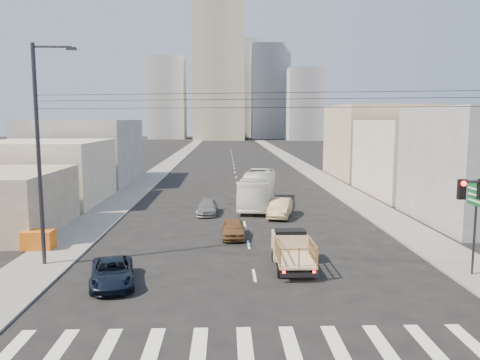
{
  "coord_description": "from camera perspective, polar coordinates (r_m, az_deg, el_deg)",
  "views": [
    {
      "loc": [
        -1.47,
        -21.36,
        8.01
      ],
      "look_at": [
        -0.38,
        13.61,
        3.5
      ],
      "focal_mm": 35.0,
      "sensor_mm": 36.0,
      "label": 1
    }
  ],
  "objects": [
    {
      "name": "midrise_back",
      "position": [
        221.93,
        0.14,
        10.95
      ],
      "size": [
        18.0,
        18.0,
        44.0
      ],
      "primitive_type": "cube",
      "color": "gray",
      "rests_on": "ground"
    },
    {
      "name": "sidewalk_right",
      "position": [
        92.65,
        6.42,
        2.37
      ],
      "size": [
        3.5,
        180.0,
        0.12
      ],
      "primitive_type": "cube",
      "color": "slate",
      "rests_on": "ground"
    },
    {
      "name": "midrise_east",
      "position": [
        189.09,
        7.89,
        9.09
      ],
      "size": [
        14.0,
        14.0,
        28.0
      ],
      "primitive_type": "cube",
      "color": "gray",
      "rests_on": "ground"
    },
    {
      "name": "bldg_left_mid",
      "position": [
        48.88,
        -22.8,
        0.89
      ],
      "size": [
        11.0,
        12.0,
        6.0
      ],
      "primitive_type": "cube",
      "color": "#BDB198",
      "rests_on": "ground"
    },
    {
      "name": "lane_dashes",
      "position": [
        74.8,
        -0.66,
        1.2
      ],
      "size": [
        0.15,
        104.0,
        0.01
      ],
      "color": "silver",
      "rests_on": "ground"
    },
    {
      "name": "sedan_brown",
      "position": [
        32.12,
        -0.82,
        -5.9
      ],
      "size": [
        1.57,
        3.83,
        1.3
      ],
      "primitive_type": "imported",
      "rotation": [
        0.0,
        0.0,
        0.01
      ],
      "color": "brown",
      "rests_on": "ground"
    },
    {
      "name": "midrise_nw",
      "position": [
        203.04,
        -8.86,
        9.79
      ],
      "size": [
        15.0,
        15.0,
        34.0
      ],
      "primitive_type": "cube",
      "color": "gray",
      "rests_on": "ground"
    },
    {
      "name": "ground",
      "position": [
        22.86,
        2.07,
        -13.17
      ],
      "size": [
        420.0,
        420.0,
        0.0
      ],
      "primitive_type": "plane",
      "color": "black",
      "rests_on": "ground"
    },
    {
      "name": "sedan_grey",
      "position": [
        40.06,
        -4.01,
        -3.35
      ],
      "size": [
        1.79,
        4.12,
        1.18
      ],
      "primitive_type": "imported",
      "rotation": [
        0.0,
        0.0,
        -0.04
      ],
      "color": "slate",
      "rests_on": "ground"
    },
    {
      "name": "sidewalk_left",
      "position": [
        92.28,
        -8.19,
        2.32
      ],
      "size": [
        3.5,
        180.0,
        0.12
      ],
      "primitive_type": "cube",
      "color": "slate",
      "rests_on": "ground"
    },
    {
      "name": "flatbed_pickup",
      "position": [
        25.81,
        6.38,
        -8.24
      ],
      "size": [
        1.95,
        4.41,
        1.9
      ],
      "color": "#D1B48C",
      "rests_on": "ground"
    },
    {
      "name": "midrise_ne",
      "position": [
        207.62,
        3.65,
        10.64
      ],
      "size": [
        16.0,
        16.0,
        40.0
      ],
      "primitive_type": "cube",
      "color": "gray",
      "rests_on": "ground"
    },
    {
      "name": "bldg_right_far",
      "position": [
        68.86,
        16.43,
        4.54
      ],
      "size": [
        12.0,
        16.0,
        10.0
      ],
      "primitive_type": "cube",
      "color": "gray",
      "rests_on": "ground"
    },
    {
      "name": "crosswalk",
      "position": [
        17.38,
        3.55,
        -20.08
      ],
      "size": [
        18.59,
        3.8,
        0.01
      ],
      "color": "silver",
      "rests_on": "ground"
    },
    {
      "name": "crate_stack",
      "position": [
        31.54,
        -23.35,
        -6.69
      ],
      "size": [
        1.8,
        1.2,
        1.14
      ],
      "color": "orange",
      "rests_on": "sidewalk_left"
    },
    {
      "name": "overhead_wires",
      "position": [
        22.92,
        1.92,
        9.74
      ],
      "size": [
        23.01,
        5.02,
        0.72
      ],
      "color": "black",
      "rests_on": "ground"
    },
    {
      "name": "bldg_right_mid",
      "position": [
        53.78,
        21.19,
        2.57
      ],
      "size": [
        11.0,
        14.0,
        8.0
      ],
      "primitive_type": "cube",
      "color": "#BDB198",
      "rests_on": "ground"
    },
    {
      "name": "green_sign",
      "position": [
        26.46,
        26.79,
        -2.73
      ],
      "size": [
        0.18,
        1.6,
        5.0
      ],
      "color": "#2D2D33",
      "rests_on": "ground"
    },
    {
      "name": "bldg_left_far",
      "position": [
        63.12,
        -18.42,
        3.33
      ],
      "size": [
        12.0,
        16.0,
        8.0
      ],
      "primitive_type": "cube",
      "color": "gray",
      "rests_on": "ground"
    },
    {
      "name": "navy_pickup",
      "position": [
        24.09,
        -15.32,
        -10.81
      ],
      "size": [
        2.96,
        4.74,
        1.22
      ],
      "primitive_type": "imported",
      "rotation": [
        0.0,
        0.0,
        0.22
      ],
      "color": "black",
      "rests_on": "ground"
    },
    {
      "name": "sedan_tan",
      "position": [
        39.01,
        4.91,
        -3.38
      ],
      "size": [
        2.7,
        4.9,
        1.53
      ],
      "primitive_type": "imported",
      "rotation": [
        0.0,
        0.0,
        -0.25
      ],
      "color": "tan",
      "rests_on": "ground"
    },
    {
      "name": "city_bus",
      "position": [
        43.92,
        2.23,
        -1.09
      ],
      "size": [
        4.37,
        11.59,
        3.15
      ],
      "primitive_type": "imported",
      "rotation": [
        0.0,
        0.0,
        -0.16
      ],
      "color": "white",
      "rests_on": "ground"
    },
    {
      "name": "streetlamp_left",
      "position": [
        27.27,
        -23.17,
        3.45
      ],
      "size": [
        2.36,
        0.25,
        12.0
      ],
      "color": "#2D2D33",
      "rests_on": "ground"
    },
    {
      "name": "high_rise_tower",
      "position": [
        192.63,
        -2.61,
        13.89
      ],
      "size": [
        20.0,
        20.0,
        60.0
      ],
      "primitive_type": "cube",
      "color": "tan",
      "rests_on": "ground"
    }
  ]
}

